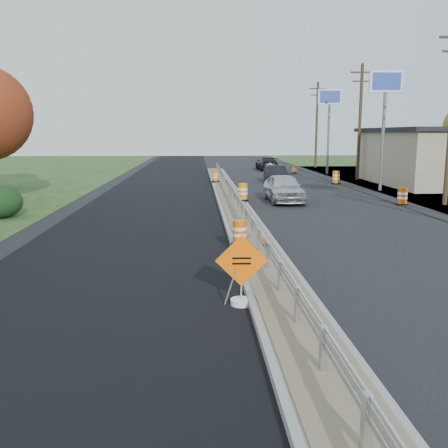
{
  "coord_description": "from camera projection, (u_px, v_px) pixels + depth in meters",
  "views": [
    {
      "loc": [
        -1.93,
        -17.15,
        3.86
      ],
      "look_at": [
        -1.11,
        -2.06,
        1.1
      ],
      "focal_mm": 40.0,
      "sensor_mm": 36.0,
      "label": 1
    }
  ],
  "objects": [
    {
      "name": "barrel_median_mid",
      "position": [
        243.0,
        192.0,
        27.12
      ],
      "size": [
        0.64,
        0.64,
        0.93
      ],
      "color": "black",
      "rests_on": "median"
    },
    {
      "name": "barrel_shoulder_far",
      "position": [
        294.0,
        170.0,
        48.22
      ],
      "size": [
        0.54,
        0.54,
        0.79
      ],
      "color": "black",
      "rests_on": "ground"
    },
    {
      "name": "barrel_median_near",
      "position": [
        240.0,
        233.0,
        16.31
      ],
      "size": [
        0.56,
        0.56,
        0.82
      ],
      "color": "black",
      "rests_on": "median"
    },
    {
      "name": "ground",
      "position": [
        252.0,
        244.0,
        17.64
      ],
      "size": [
        140.0,
        140.0,
        0.0
      ],
      "primitive_type": "plane",
      "color": "black",
      "rests_on": "ground"
    },
    {
      "name": "median",
      "position": [
        235.0,
        208.0,
        25.48
      ],
      "size": [
        1.6,
        55.0,
        0.23
      ],
      "color": "gray",
      "rests_on": "ground"
    },
    {
      "name": "milled_overlay",
      "position": [
        152.0,
        205.0,
        27.22
      ],
      "size": [
        7.2,
        120.0,
        0.01
      ],
      "primitive_type": "cube",
      "color": "black",
      "rests_on": "ground"
    },
    {
      "name": "car_dark_mid",
      "position": [
        276.0,
        174.0,
        39.63
      ],
      "size": [
        1.53,
        4.07,
        1.33
      ],
      "primitive_type": "imported",
      "rotation": [
        0.0,
        0.0,
        0.03
      ],
      "color": "black",
      "rests_on": "ground"
    },
    {
      "name": "barrel_shoulder_near",
      "position": [
        402.0,
        197.0,
        27.05
      ],
      "size": [
        0.65,
        0.65,
        0.95
      ],
      "color": "black",
      "rests_on": "ground"
    },
    {
      "name": "pylon_sign_mid",
      "position": [
        385.0,
        93.0,
        32.75
      ],
      "size": [
        2.2,
        0.3,
        7.9
      ],
      "color": "slate",
      "rests_on": "ground"
    },
    {
      "name": "caution_sign",
      "position": [
        241.0,
        288.0,
        11.28
      ],
      "size": [
        1.19,
        0.49,
        1.64
      ],
      "rotation": [
        0.0,
        0.0,
        -0.03
      ],
      "color": "white",
      "rests_on": "ground"
    },
    {
      "name": "pylon_sign_north",
      "position": [
        330.0,
        105.0,
        46.5
      ],
      "size": [
        2.2,
        0.3,
        7.9
      ],
      "color": "slate",
      "rests_on": "ground"
    },
    {
      "name": "car_dark_far",
      "position": [
        267.0,
        163.0,
        52.96
      ],
      "size": [
        1.99,
        4.86,
        1.41
      ],
      "primitive_type": "imported",
      "rotation": [
        0.0,
        0.0,
        3.15
      ],
      "color": "black",
      "rests_on": "ground"
    },
    {
      "name": "utility_pole_north",
      "position": [
        317.0,
        123.0,
        55.67
      ],
      "size": [
        1.9,
        0.26,
        9.4
      ],
      "color": "#473523",
      "rests_on": "ground"
    },
    {
      "name": "car_silver",
      "position": [
        284.0,
        188.0,
        28.33
      ],
      "size": [
        1.98,
        4.67,
        1.58
      ],
      "primitive_type": "imported",
      "rotation": [
        0.0,
        0.0,
        0.03
      ],
      "color": "silver",
      "rests_on": "ground"
    },
    {
      "name": "barrel_median_far",
      "position": [
        215.0,
        177.0,
        37.6
      ],
      "size": [
        0.56,
        0.56,
        0.83
      ],
      "color": "black",
      "rests_on": "median"
    },
    {
      "name": "utility_pole_nmid",
      "position": [
        360.0,
        120.0,
        40.94
      ],
      "size": [
        1.9,
        0.26,
        9.4
      ],
      "color": "#473523",
      "rests_on": "ground"
    },
    {
      "name": "barrel_shoulder_mid",
      "position": [
        336.0,
        178.0,
        38.26
      ],
      "size": [
        0.68,
        0.68,
        1.0
      ],
      "color": "black",
      "rests_on": "ground"
    },
    {
      "name": "guardrail",
      "position": [
        234.0,
        193.0,
        26.35
      ],
      "size": [
        0.1,
        46.15,
        0.72
      ],
      "color": "silver",
      "rests_on": "median"
    }
  ]
}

